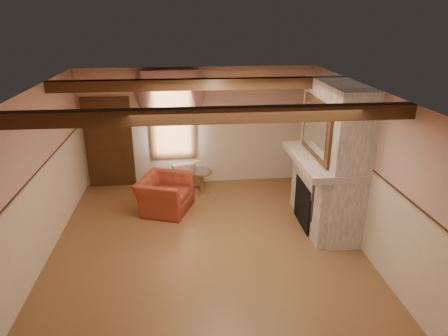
{
  "coord_description": "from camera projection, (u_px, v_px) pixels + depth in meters",
  "views": [
    {
      "loc": [
        -0.32,
        -6.21,
        3.93
      ],
      "look_at": [
        0.4,
        0.8,
        1.18
      ],
      "focal_mm": 32.0,
      "sensor_mm": 36.0,
      "label": 1
    }
  ],
  "objects": [
    {
      "name": "window",
      "position": [
        172.0,
        117.0,
        9.31
      ],
      "size": [
        1.06,
        0.08,
        2.02
      ],
      "primitive_type": "cube",
      "color": "white",
      "rests_on": "wall_back"
    },
    {
      "name": "bowl",
      "position": [
        322.0,
        153.0,
        7.5
      ],
      "size": [
        0.36,
        0.36,
        0.09
      ],
      "primitive_type": "imported",
      "color": "brown",
      "rests_on": "mantel"
    },
    {
      "name": "fireplace",
      "position": [
        332.0,
        157.0,
        7.49
      ],
      "size": [
        0.85,
        2.0,
        2.8
      ],
      "primitive_type": "cube",
      "color": "gray",
      "rests_on": "floor"
    },
    {
      "name": "ceiling_beam_front",
      "position": [
        209.0,
        115.0,
        5.12
      ],
      "size": [
        5.5,
        0.18,
        0.2
      ],
      "primitive_type": "cube",
      "color": "black",
      "rests_on": "ceiling"
    },
    {
      "name": "mantel",
      "position": [
        323.0,
        159.0,
        7.48
      ],
      "size": [
        1.05,
        2.05,
        0.12
      ],
      "primitive_type": "cube",
      "color": "gray",
      "rests_on": "fireplace"
    },
    {
      "name": "side_table",
      "position": [
        202.0,
        182.0,
        9.2
      ],
      "size": [
        0.55,
        0.55,
        0.55
      ],
      "primitive_type": "cylinder",
      "rotation": [
        0.0,
        0.0,
        0.13
      ],
      "color": "brown",
      "rests_on": "floor"
    },
    {
      "name": "window_drapes",
      "position": [
        171.0,
        92.0,
        9.01
      ],
      "size": [
        1.3,
        0.14,
        1.4
      ],
      "primitive_type": "cube",
      "color": "gray",
      "rests_on": "wall_back"
    },
    {
      "name": "radiator",
      "position": [
        187.0,
        175.0,
        9.58
      ],
      "size": [
        0.72,
        0.4,
        0.6
      ],
      "primitive_type": "cube",
      "rotation": [
        0.0,
        0.0,
        0.34
      ],
      "color": "white",
      "rests_on": "floor"
    },
    {
      "name": "floor",
      "position": [
        207.0,
        246.0,
        7.21
      ],
      "size": [
        5.5,
        6.0,
        0.01
      ],
      "primitive_type": "cube",
      "color": "brown",
      "rests_on": "ground"
    },
    {
      "name": "wainscot",
      "position": [
        206.0,
        209.0,
        6.94
      ],
      "size": [
        5.5,
        6.0,
        1.5
      ],
      "primitive_type": null,
      "color": "beige",
      "rests_on": "floor"
    },
    {
      "name": "mantel_clock",
      "position": [
        311.0,
        139.0,
        8.17
      ],
      "size": [
        0.14,
        0.24,
        0.2
      ],
      "primitive_type": "cube",
      "color": "black",
      "rests_on": "mantel"
    },
    {
      "name": "wall_back",
      "position": [
        198.0,
        127.0,
        9.48
      ],
      "size": [
        5.5,
        0.02,
        2.8
      ],
      "primitive_type": "cube",
      "color": "tan",
      "rests_on": "floor"
    },
    {
      "name": "book_stack",
      "position": [
        201.0,
        168.0,
        9.03
      ],
      "size": [
        0.3,
        0.35,
        0.2
      ],
      "primitive_type": "cube",
      "rotation": [
        0.0,
        0.0,
        0.12
      ],
      "color": "#B7AD8C",
      "rests_on": "side_table"
    },
    {
      "name": "ceiling_beam_back",
      "position": [
        200.0,
        84.0,
        7.34
      ],
      "size": [
        5.5,
        0.18,
        0.2
      ],
      "primitive_type": "cube",
      "color": "black",
      "rests_on": "ceiling"
    },
    {
      "name": "candle_red",
      "position": [
        337.0,
        165.0,
        6.82
      ],
      "size": [
        0.06,
        0.06,
        0.16
      ],
      "primitive_type": "cylinder",
      "color": "#B41625",
      "rests_on": "mantel"
    },
    {
      "name": "jar_yellow",
      "position": [
        335.0,
        164.0,
        6.9
      ],
      "size": [
        0.06,
        0.06,
        0.12
      ],
      "primitive_type": "cylinder",
      "color": "gold",
      "rests_on": "mantel"
    },
    {
      "name": "oil_lamp",
      "position": [
        318.0,
        144.0,
        7.73
      ],
      "size": [
        0.11,
        0.11,
        0.28
      ],
      "primitive_type": "cylinder",
      "color": "#C47C37",
      "rests_on": "mantel"
    },
    {
      "name": "firebox",
      "position": [
        307.0,
        204.0,
        7.79
      ],
      "size": [
        0.2,
        0.95,
        0.9
      ],
      "primitive_type": "cube",
      "color": "black",
      "rests_on": "floor"
    },
    {
      "name": "armchair",
      "position": [
        165.0,
        194.0,
        8.41
      ],
      "size": [
        1.29,
        1.38,
        0.73
      ],
      "primitive_type": "imported",
      "rotation": [
        0.0,
        0.0,
        1.23
      ],
      "color": "maroon",
      "rests_on": "floor"
    },
    {
      "name": "wall_front",
      "position": [
        223.0,
        288.0,
        3.92
      ],
      "size": [
        5.5,
        0.02,
        2.8
      ],
      "primitive_type": "cube",
      "color": "tan",
      "rests_on": "floor"
    },
    {
      "name": "wall_right",
      "position": [
        363.0,
        168.0,
        6.96
      ],
      "size": [
        0.02,
        6.0,
        2.8
      ],
      "primitive_type": "cube",
      "color": "tan",
      "rests_on": "floor"
    },
    {
      "name": "ceiling",
      "position": [
        204.0,
        91.0,
        6.19
      ],
      "size": [
        5.5,
        6.0,
        0.01
      ],
      "primitive_type": "cube",
      "color": "silver",
      "rests_on": "wall_back"
    },
    {
      "name": "chair_rail",
      "position": [
        205.0,
        169.0,
        6.66
      ],
      "size": [
        5.5,
        6.0,
        0.08
      ],
      "primitive_type": null,
      "color": "black",
      "rests_on": "wainscot"
    },
    {
      "name": "wall_left",
      "position": [
        36.0,
        181.0,
        6.44
      ],
      "size": [
        0.02,
        6.0,
        2.8
      ],
      "primitive_type": "cube",
      "color": "tan",
      "rests_on": "floor"
    },
    {
      "name": "overmantel_mirror",
      "position": [
        316.0,
        128.0,
        7.24
      ],
      "size": [
        0.06,
        1.44,
        1.04
      ],
      "primitive_type": "cube",
      "color": "silver",
      "rests_on": "fireplace"
    },
    {
      "name": "door",
      "position": [
        109.0,
        144.0,
        9.36
      ],
      "size": [
        1.1,
        0.1,
        2.1
      ],
      "primitive_type": "cube",
      "color": "black",
      "rests_on": "floor"
    }
  ]
}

